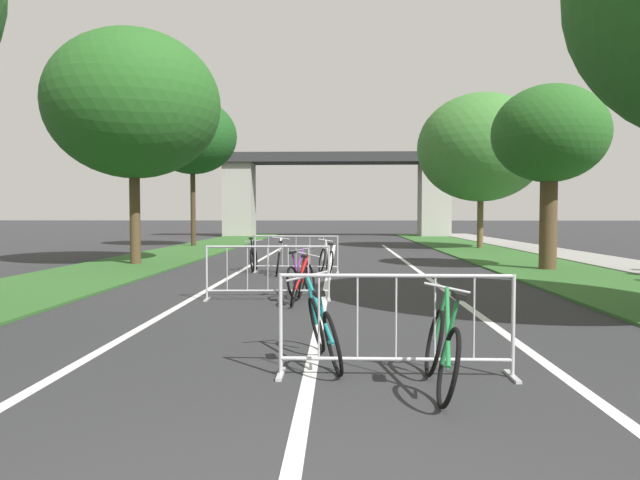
{
  "coord_description": "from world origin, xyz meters",
  "views": [
    {
      "loc": [
        0.31,
        -2.08,
        1.65
      ],
      "look_at": [
        -0.31,
        15.68,
        0.86
      ],
      "focal_mm": 32.54,
      "sensor_mm": 36.0,
      "label": 1
    }
  ],
  "objects_px": {
    "crowd_barrier_nearest": "(396,326)",
    "crowd_barrier_second": "(268,273)",
    "tree_right_oak_mid": "(550,135)",
    "crowd_barrier_third": "(296,254)",
    "bicycle_black_2": "(254,258)",
    "tree_right_oak_near": "(481,148)",
    "bicycle_red_1": "(300,283)",
    "tree_left_pine_near": "(192,137)",
    "bicycle_white_5": "(278,261)",
    "tree_left_maple_mid": "(133,105)",
    "bicycle_teal_6": "(323,330)",
    "bicycle_silver_4": "(326,261)",
    "bicycle_green_0": "(442,350)",
    "bicycle_purple_3": "(301,278)"
  },
  "relations": [
    {
      "from": "tree_right_oak_mid",
      "to": "bicycle_red_1",
      "type": "height_order",
      "value": "tree_right_oak_mid"
    },
    {
      "from": "tree_left_pine_near",
      "to": "bicycle_red_1",
      "type": "bearing_deg",
      "value": -70.05
    },
    {
      "from": "crowd_barrier_third",
      "to": "bicycle_teal_6",
      "type": "bearing_deg",
      "value": -83.9
    },
    {
      "from": "tree_right_oak_mid",
      "to": "crowd_barrier_third",
      "type": "distance_m",
      "value": 8.13
    },
    {
      "from": "bicycle_green_0",
      "to": "bicycle_red_1",
      "type": "bearing_deg",
      "value": 109.86
    },
    {
      "from": "bicycle_green_0",
      "to": "bicycle_red_1",
      "type": "height_order",
      "value": "bicycle_green_0"
    },
    {
      "from": "bicycle_silver_4",
      "to": "tree_left_pine_near",
      "type": "bearing_deg",
      "value": 105.2
    },
    {
      "from": "bicycle_white_5",
      "to": "crowd_barrier_nearest",
      "type": "bearing_deg",
      "value": -83.15
    },
    {
      "from": "bicycle_green_0",
      "to": "bicycle_black_2",
      "type": "xyz_separation_m",
      "value": [
        -3.45,
        11.28,
        -0.01
      ]
    },
    {
      "from": "crowd_barrier_nearest",
      "to": "bicycle_red_1",
      "type": "height_order",
      "value": "crowd_barrier_nearest"
    },
    {
      "from": "bicycle_teal_6",
      "to": "tree_right_oak_mid",
      "type": "bearing_deg",
      "value": 48.55
    },
    {
      "from": "bicycle_red_1",
      "to": "bicycle_teal_6",
      "type": "relative_size",
      "value": 0.97
    },
    {
      "from": "crowd_barrier_third",
      "to": "bicycle_silver_4",
      "type": "bearing_deg",
      "value": -33.79
    },
    {
      "from": "tree_right_oak_near",
      "to": "tree_right_oak_mid",
      "type": "bearing_deg",
      "value": -93.02
    },
    {
      "from": "tree_right_oak_mid",
      "to": "bicycle_red_1",
      "type": "distance_m",
      "value": 10.07
    },
    {
      "from": "crowd_barrier_second",
      "to": "bicycle_black_2",
      "type": "relative_size",
      "value": 1.48
    },
    {
      "from": "bicycle_red_1",
      "to": "bicycle_silver_4",
      "type": "distance_m",
      "value": 5.02
    },
    {
      "from": "bicycle_white_5",
      "to": "tree_left_pine_near",
      "type": "bearing_deg",
      "value": 107.22
    },
    {
      "from": "tree_left_pine_near",
      "to": "bicycle_white_5",
      "type": "relative_size",
      "value": 4.42
    },
    {
      "from": "tree_right_oak_mid",
      "to": "bicycle_black_2",
      "type": "distance_m",
      "value": 9.3
    },
    {
      "from": "crowd_barrier_third",
      "to": "bicycle_teal_6",
      "type": "xyz_separation_m",
      "value": [
        1.06,
        -9.91,
        -0.14
      ]
    },
    {
      "from": "tree_left_pine_near",
      "to": "bicycle_silver_4",
      "type": "distance_m",
      "value": 16.11
    },
    {
      "from": "tree_left_maple_mid",
      "to": "bicycle_purple_3",
      "type": "xyz_separation_m",
      "value": [
        5.85,
        -7.07,
        -4.77
      ]
    },
    {
      "from": "tree_right_oak_mid",
      "to": "crowd_barrier_nearest",
      "type": "height_order",
      "value": "tree_right_oak_mid"
    },
    {
      "from": "crowd_barrier_third",
      "to": "bicycle_black_2",
      "type": "bearing_deg",
      "value": 161.54
    },
    {
      "from": "tree_left_maple_mid",
      "to": "bicycle_green_0",
      "type": "bearing_deg",
      "value": -60.01
    },
    {
      "from": "tree_left_pine_near",
      "to": "tree_left_maple_mid",
      "type": "bearing_deg",
      "value": -85.5
    },
    {
      "from": "crowd_barrier_nearest",
      "to": "crowd_barrier_third",
      "type": "relative_size",
      "value": 0.99
    },
    {
      "from": "tree_left_pine_near",
      "to": "crowd_barrier_third",
      "type": "relative_size",
      "value": 3.08
    },
    {
      "from": "tree_right_oak_mid",
      "to": "bicycle_green_0",
      "type": "xyz_separation_m",
      "value": [
        -5.13,
        -11.77,
        -3.55
      ]
    },
    {
      "from": "bicycle_red_1",
      "to": "crowd_barrier_nearest",
      "type": "bearing_deg",
      "value": -71.51
    },
    {
      "from": "crowd_barrier_second",
      "to": "tree_right_oak_near",
      "type": "bearing_deg",
      "value": 64.3
    },
    {
      "from": "crowd_barrier_second",
      "to": "bicycle_black_2",
      "type": "height_order",
      "value": "crowd_barrier_second"
    },
    {
      "from": "tree_right_oak_near",
      "to": "bicycle_green_0",
      "type": "xyz_separation_m",
      "value": [
        -5.69,
        -22.33,
        -4.39
      ]
    },
    {
      "from": "crowd_barrier_third",
      "to": "bicycle_purple_3",
      "type": "relative_size",
      "value": 1.43
    },
    {
      "from": "tree_left_pine_near",
      "to": "crowd_barrier_second",
      "type": "relative_size",
      "value": 3.08
    },
    {
      "from": "tree_right_oak_mid",
      "to": "crowd_barrier_second",
      "type": "xyz_separation_m",
      "value": [
        -7.46,
        -6.11,
        -3.41
      ]
    },
    {
      "from": "tree_left_maple_mid",
      "to": "crowd_barrier_third",
      "type": "bearing_deg",
      "value": -22.76
    },
    {
      "from": "tree_right_oak_near",
      "to": "bicycle_teal_6",
      "type": "distance_m",
      "value": 22.86
    },
    {
      "from": "bicycle_green_0",
      "to": "bicycle_teal_6",
      "type": "bearing_deg",
      "value": 141.87
    },
    {
      "from": "tree_right_oak_near",
      "to": "tree_left_maple_mid",
      "type": "bearing_deg",
      "value": -145.22
    },
    {
      "from": "bicycle_black_2",
      "to": "tree_right_oak_near",
      "type": "bearing_deg",
      "value": 47.69
    },
    {
      "from": "crowd_barrier_second",
      "to": "crowd_barrier_nearest",
      "type": "bearing_deg",
      "value": -69.39
    },
    {
      "from": "bicycle_silver_4",
      "to": "tree_right_oak_near",
      "type": "bearing_deg",
      "value": 47.31
    },
    {
      "from": "bicycle_black_2",
      "to": "tree_right_oak_mid",
      "type": "bearing_deg",
      "value": 0.56
    },
    {
      "from": "tree_left_maple_mid",
      "to": "bicycle_teal_6",
      "type": "height_order",
      "value": "tree_left_maple_mid"
    },
    {
      "from": "crowd_barrier_nearest",
      "to": "bicycle_white_5",
      "type": "distance_m",
      "value": 10.14
    },
    {
      "from": "tree_right_oak_mid",
      "to": "crowd_barrier_second",
      "type": "relative_size",
      "value": 2.23
    },
    {
      "from": "crowd_barrier_nearest",
      "to": "crowd_barrier_second",
      "type": "distance_m",
      "value": 5.55
    },
    {
      "from": "crowd_barrier_nearest",
      "to": "tree_left_maple_mid",
      "type": "bearing_deg",
      "value": 119.62
    }
  ]
}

